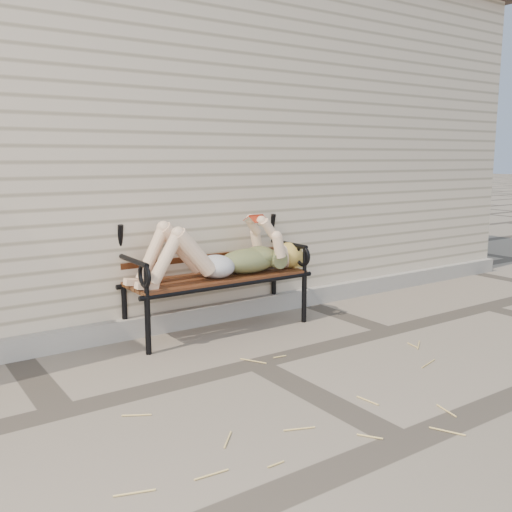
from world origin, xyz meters
TOP-DOWN VIEW (x-y plane):
  - ground at (0.00, 0.00)m, footprint 80.00×80.00m
  - house_wall at (0.00, 3.00)m, footprint 8.00×4.00m
  - foundation_strip at (0.00, 0.97)m, footprint 8.00×0.10m
  - garden_bench at (0.18, 0.87)m, footprint 1.54×0.61m
  - reading_woman at (0.20, 0.75)m, footprint 1.46×0.33m
  - straw_scatter at (-0.57, -0.61)m, footprint 2.97×1.70m

SIDE VIEW (x-z plane):
  - ground at x=0.00m, z-range 0.00..0.00m
  - straw_scatter at x=-0.57m, z-range 0.00..0.01m
  - foundation_strip at x=0.00m, z-range 0.00..0.15m
  - garden_bench at x=0.18m, z-range 0.06..1.06m
  - reading_woman at x=0.20m, z-range 0.36..0.82m
  - house_wall at x=0.00m, z-range 0.00..3.00m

